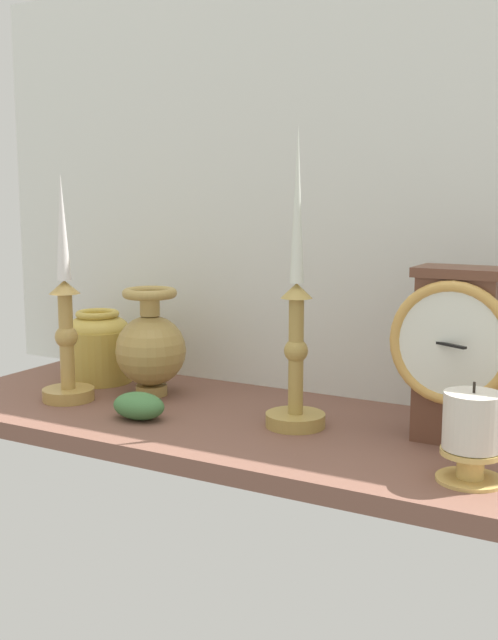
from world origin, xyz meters
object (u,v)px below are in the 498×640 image
Objects in this scene: candlestick_tall_left at (295,341)px; brass_vase_bulbous at (151,346)px; brass_vase_jar at (98,345)px; candlestick_tall_center at (66,327)px; mantel_clock at (456,352)px; pillar_candle_front at (472,434)px.

candlestick_tall_left is 2.38× the size of brass_vase_bulbous.
brass_vase_bulbous is 13.45cm from brass_vase_jar.
candlestick_tall_center reaches higher than brass_vase_bulbous.
mantel_clock is 47.38cm from brass_vase_bulbous.
brass_vase_jar is at bearing 107.84° from candlestick_tall_center.
mantel_clock reaches higher than brass_vase_jar.
candlestick_tall_left is 3.58× the size of pillar_candle_front.
mantel_clock is 0.56× the size of candlestick_tall_left.
brass_vase_bulbous is at bearing 179.55° from mantel_clock.
brass_vase_jar is at bearing 176.72° from mantel_clock.
candlestick_tall_left reaches higher than brass_vase_jar.
candlestick_tall_center is 3.06× the size of pillar_candle_front.
candlestick_tall_left is 40.99cm from brass_vase_jar.
mantel_clock is 0.65× the size of candlestick_tall_center.
mantel_clock is at bearing 112.24° from pillar_candle_front.
candlestick_tall_left is at bearing -168.68° from mantel_clock.
brass_vase_jar is (-60.21, 3.45, -5.53)cm from mantel_clock.
pillar_candle_front is at bearing -14.06° from brass_vase_bulbous.
candlestick_tall_center is at bearing -136.83° from brass_vase_bulbous.
pillar_candle_front is at bearing -67.76° from mantel_clock.
candlestick_tall_left is at bearing 6.65° from candlestick_tall_center.
candlestick_tall_center is (-56.44, -8.28, -0.43)cm from mantel_clock.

